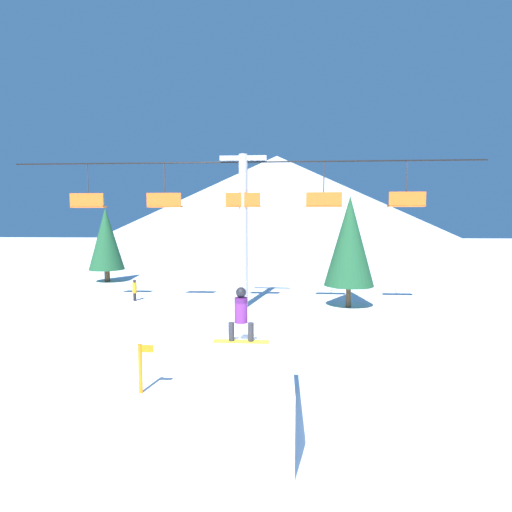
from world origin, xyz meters
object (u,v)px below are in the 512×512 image
snow_ramp (242,392)px  trail_marker (141,367)px  snowboarder (241,314)px  distant_skier (135,289)px  pine_tree_near (349,241)px

snow_ramp → trail_marker: size_ratio=2.81×
snow_ramp → trail_marker: 3.18m
snowboarder → trail_marker: size_ratio=1.04×
distant_skier → snowboarder: bearing=-59.5°
snow_ramp → snowboarder: (-0.13, 1.14, 1.45)m
snowboarder → pine_tree_near: 12.41m
pine_tree_near → distant_skier: size_ratio=4.73×
snowboarder → trail_marker: 3.08m
trail_marker → distant_skier: trail_marker is taller
snow_ramp → distant_skier: snow_ramp is taller
snowboarder → distant_skier: (-7.36, 12.48, -1.55)m
trail_marker → distant_skier: bearing=111.3°
trail_marker → snow_ramp: bearing=-29.0°
snowboarder → pine_tree_near: (4.49, 11.50, 1.27)m
snowboarder → pine_tree_near: bearing=68.7°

